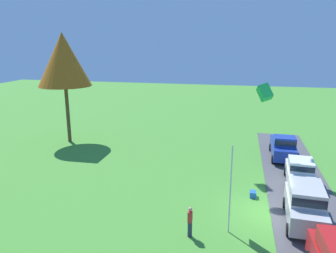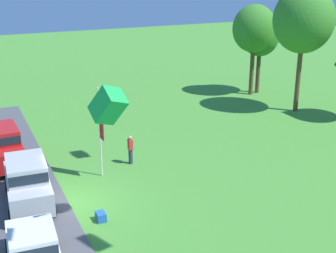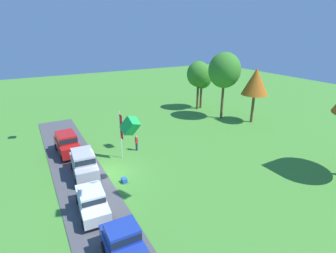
{
  "view_description": "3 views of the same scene",
  "coord_description": "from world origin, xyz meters",
  "px_view_note": "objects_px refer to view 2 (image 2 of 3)",
  "views": [
    {
      "loc": [
        -18.83,
        1.87,
        10.05
      ],
      "look_at": [
        -0.62,
        5.88,
        5.19
      ],
      "focal_mm": 35.0,
      "sensor_mm": 36.0,
      "label": 1
    },
    {
      "loc": [
        19.95,
        -4.26,
        11.0
      ],
      "look_at": [
        2.53,
        3.64,
        4.28
      ],
      "focal_mm": 50.0,
      "sensor_mm": 36.0,
      "label": 2
    },
    {
      "loc": [
        20.74,
        -5.5,
        12.41
      ],
      "look_at": [
        -0.42,
        6.19,
        3.41
      ],
      "focal_mm": 28.0,
      "sensor_mm": 36.0,
      "label": 3
    }
  ],
  "objects_px": {
    "car_suv_by_flagpole": "(2,145)",
    "tree_far_right": "(254,29)",
    "car_sedan_mid_row": "(33,250)",
    "car_suv_near_entrance": "(27,180)",
    "kite_box_over_trees": "(108,105)",
    "tree_lone_near": "(260,36)",
    "cooler_box": "(101,217)",
    "person_on_lawn": "(130,149)",
    "tree_far_left": "(304,20)",
    "flag_banner": "(101,122)"
  },
  "relations": [
    {
      "from": "car_suv_by_flagpole",
      "to": "cooler_box",
      "type": "relative_size",
      "value": 8.35
    },
    {
      "from": "tree_far_right",
      "to": "flag_banner",
      "type": "height_order",
      "value": "tree_far_right"
    },
    {
      "from": "car_suv_by_flagpole",
      "to": "tree_far_left",
      "type": "bearing_deg",
      "value": 94.08
    },
    {
      "from": "flag_banner",
      "to": "car_suv_near_entrance",
      "type": "bearing_deg",
      "value": -69.85
    },
    {
      "from": "person_on_lawn",
      "to": "tree_lone_near",
      "type": "distance_m",
      "value": 19.15
    },
    {
      "from": "car_suv_near_entrance",
      "to": "tree_far_right",
      "type": "bearing_deg",
      "value": 120.77
    },
    {
      "from": "car_sedan_mid_row",
      "to": "tree_far_right",
      "type": "relative_size",
      "value": 0.58
    },
    {
      "from": "person_on_lawn",
      "to": "cooler_box",
      "type": "height_order",
      "value": "person_on_lawn"
    },
    {
      "from": "car_suv_near_entrance",
      "to": "tree_far_right",
      "type": "relative_size",
      "value": 0.61
    },
    {
      "from": "flag_banner",
      "to": "tree_far_left",
      "type": "bearing_deg",
      "value": 107.27
    },
    {
      "from": "cooler_box",
      "to": "car_suv_near_entrance",
      "type": "bearing_deg",
      "value": -136.14
    },
    {
      "from": "car_sedan_mid_row",
      "to": "kite_box_over_trees",
      "type": "bearing_deg",
      "value": 70.78
    },
    {
      "from": "car_suv_by_flagpole",
      "to": "tree_far_left",
      "type": "distance_m",
      "value": 22.77
    },
    {
      "from": "person_on_lawn",
      "to": "cooler_box",
      "type": "xyz_separation_m",
      "value": [
        5.42,
        -3.42,
        -0.68
      ]
    },
    {
      "from": "car_suv_by_flagpole",
      "to": "person_on_lawn",
      "type": "bearing_deg",
      "value": 68.13
    },
    {
      "from": "cooler_box",
      "to": "kite_box_over_trees",
      "type": "height_order",
      "value": "kite_box_over_trees"
    },
    {
      "from": "tree_far_right",
      "to": "tree_far_left",
      "type": "relative_size",
      "value": 0.82
    },
    {
      "from": "car_suv_near_entrance",
      "to": "cooler_box",
      "type": "bearing_deg",
      "value": 43.86
    },
    {
      "from": "kite_box_over_trees",
      "to": "car_suv_by_flagpole",
      "type": "bearing_deg",
      "value": -166.82
    },
    {
      "from": "tree_lone_near",
      "to": "kite_box_over_trees",
      "type": "height_order",
      "value": "kite_box_over_trees"
    },
    {
      "from": "flag_banner",
      "to": "cooler_box",
      "type": "xyz_separation_m",
      "value": [
        4.31,
        -1.43,
        -2.95
      ]
    },
    {
      "from": "tree_lone_near",
      "to": "cooler_box",
      "type": "relative_size",
      "value": 12.27
    },
    {
      "from": "cooler_box",
      "to": "person_on_lawn",
      "type": "bearing_deg",
      "value": 147.78
    },
    {
      "from": "car_sedan_mid_row",
      "to": "tree_lone_near",
      "type": "bearing_deg",
      "value": 129.05
    },
    {
      "from": "person_on_lawn",
      "to": "tree_far_left",
      "type": "bearing_deg",
      "value": 105.58
    },
    {
      "from": "tree_lone_near",
      "to": "flag_banner",
      "type": "bearing_deg",
      "value": -57.61
    },
    {
      "from": "car_sedan_mid_row",
      "to": "tree_lone_near",
      "type": "distance_m",
      "value": 29.19
    },
    {
      "from": "car_sedan_mid_row",
      "to": "tree_far_right",
      "type": "distance_m",
      "value": 28.48
    },
    {
      "from": "flag_banner",
      "to": "cooler_box",
      "type": "height_order",
      "value": "flag_banner"
    },
    {
      "from": "cooler_box",
      "to": "kite_box_over_trees",
      "type": "distance_m",
      "value": 7.29
    },
    {
      "from": "kite_box_over_trees",
      "to": "tree_far_right",
      "type": "bearing_deg",
      "value": 135.19
    },
    {
      "from": "tree_lone_near",
      "to": "tree_far_right",
      "type": "relative_size",
      "value": 0.88
    },
    {
      "from": "car_suv_by_flagpole",
      "to": "tree_far_right",
      "type": "height_order",
      "value": "tree_far_right"
    },
    {
      "from": "kite_box_over_trees",
      "to": "car_sedan_mid_row",
      "type": "bearing_deg",
      "value": -109.22
    },
    {
      "from": "car_sedan_mid_row",
      "to": "person_on_lawn",
      "type": "bearing_deg",
      "value": 140.23
    },
    {
      "from": "car_suv_near_entrance",
      "to": "tree_lone_near",
      "type": "bearing_deg",
      "value": 120.28
    },
    {
      "from": "flag_banner",
      "to": "person_on_lawn",
      "type": "bearing_deg",
      "value": 119.17
    },
    {
      "from": "person_on_lawn",
      "to": "tree_far_left",
      "type": "distance_m",
      "value": 17.0
    },
    {
      "from": "car_suv_near_entrance",
      "to": "flag_banner",
      "type": "relative_size",
      "value": 0.95
    },
    {
      "from": "person_on_lawn",
      "to": "car_suv_by_flagpole",
      "type": "bearing_deg",
      "value": -111.87
    },
    {
      "from": "car_suv_near_entrance",
      "to": "car_sedan_mid_row",
      "type": "xyz_separation_m",
      "value": [
        5.48,
        -0.63,
        -0.25
      ]
    },
    {
      "from": "car_suv_by_flagpole",
      "to": "kite_box_over_trees",
      "type": "xyz_separation_m",
      "value": [
        11.76,
        2.76,
        5.2
      ]
    },
    {
      "from": "kite_box_over_trees",
      "to": "tree_far_left",
      "type": "bearing_deg",
      "value": 124.74
    },
    {
      "from": "flag_banner",
      "to": "cooler_box",
      "type": "relative_size",
      "value": 8.87
    },
    {
      "from": "car_suv_by_flagpole",
      "to": "flag_banner",
      "type": "distance_m",
      "value": 6.34
    },
    {
      "from": "tree_far_left",
      "to": "kite_box_over_trees",
      "type": "distance_m",
      "value": 23.4
    },
    {
      "from": "car_suv_near_entrance",
      "to": "flag_banner",
      "type": "height_order",
      "value": "flag_banner"
    },
    {
      "from": "car_sedan_mid_row",
      "to": "tree_far_right",
      "type": "xyz_separation_m",
      "value": [
        -17.96,
        21.6,
        4.67
      ]
    },
    {
      "from": "tree_far_right",
      "to": "kite_box_over_trees",
      "type": "distance_m",
      "value": 26.7
    },
    {
      "from": "car_suv_by_flagpole",
      "to": "car_sedan_mid_row",
      "type": "xyz_separation_m",
      "value": [
        10.79,
        -0.04,
        -0.25
      ]
    }
  ]
}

